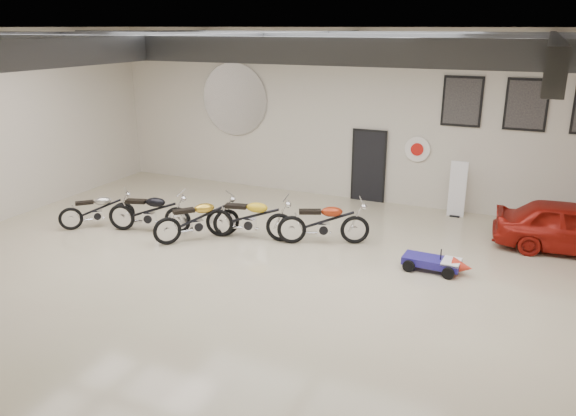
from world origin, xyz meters
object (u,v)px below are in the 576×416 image
at_px(motorcycle_red, 323,221).
at_px(go_kart, 438,260).
at_px(banner_stand, 458,188).
at_px(motorcycle_black, 149,211).
at_px(motorcycle_gold, 197,219).
at_px(vintage_car, 574,227).
at_px(motorcycle_silver, 97,209).
at_px(motorcycle_yellow, 249,217).

height_order(motorcycle_red, go_kart, motorcycle_red).
bearing_deg(go_kart, banner_stand, 95.30).
height_order(banner_stand, motorcycle_black, banner_stand).
distance_m(motorcycle_black, go_kart, 7.18).
bearing_deg(motorcycle_red, banner_stand, 28.51).
bearing_deg(motorcycle_gold, motorcycle_red, -29.46).
xyz_separation_m(motorcycle_gold, vintage_car, (8.38, 2.94, 0.05)).
bearing_deg(go_kart, motorcycle_gold, -172.51).
height_order(motorcycle_silver, motorcycle_red, motorcycle_red).
height_order(motorcycle_black, motorcycle_yellow, motorcycle_yellow).
relative_size(banner_stand, motorcycle_gold, 0.78).
bearing_deg(banner_stand, motorcycle_yellow, -140.27).
bearing_deg(motorcycle_yellow, motorcycle_red, 2.26).
bearing_deg(banner_stand, motorcycle_gold, -142.74).
relative_size(motorcycle_silver, motorcycle_red, 0.86).
bearing_deg(motorcycle_red, motorcycle_gold, 175.75).
bearing_deg(banner_stand, motorcycle_red, -129.12).
bearing_deg(motorcycle_silver, motorcycle_red, -31.66).
bearing_deg(motorcycle_yellow, motorcycle_silver, -179.80).
height_order(motorcycle_silver, motorcycle_yellow, motorcycle_yellow).
bearing_deg(motorcycle_red, motorcycle_silver, 168.89).
distance_m(motorcycle_silver, motorcycle_black, 1.49).
relative_size(motorcycle_yellow, go_kart, 1.50).
distance_m(banner_stand, motorcycle_red, 4.30).
xyz_separation_m(motorcycle_black, motorcycle_yellow, (2.57, 0.59, 0.02)).
xyz_separation_m(motorcycle_black, motorcycle_red, (4.34, 1.04, 0.01)).
relative_size(motorcycle_red, go_kart, 1.47).
xyz_separation_m(motorcycle_gold, motorcycle_red, (2.90, 1.04, 0.01)).
bearing_deg(vintage_car, motorcycle_black, 102.09).
bearing_deg(motorcycle_red, motorcycle_yellow, 170.32).
bearing_deg(go_kart, motorcycle_black, -173.50).
bearing_deg(motorcycle_black, go_kart, -11.49).
xyz_separation_m(motorcycle_gold, go_kart, (5.72, 0.50, -0.29)).
bearing_deg(motorcycle_gold, banner_stand, -10.32).
height_order(motorcycle_silver, motorcycle_gold, motorcycle_gold).
height_order(motorcycle_gold, go_kart, motorcycle_gold).
distance_m(motorcycle_silver, motorcycle_red, 5.95).
bearing_deg(motorcycle_black, vintage_car, 1.14).
bearing_deg(motorcycle_black, motorcycle_silver, 175.18).
height_order(go_kart, vintage_car, vintage_car).
relative_size(banner_stand, motorcycle_black, 0.78).
xyz_separation_m(motorcycle_yellow, motorcycle_red, (1.77, 0.45, -0.01)).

